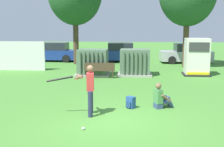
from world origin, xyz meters
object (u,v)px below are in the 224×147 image
parked_car_right_of_center (186,54)px  parked_car_left_of_center (119,53)px  park_bench (100,69)px  batter (89,87)px  sports_ball (83,128)px  transformer_mid_west (135,63)px  transformer_west (93,63)px  parked_car_leftmost (54,53)px  backpack (131,103)px  seated_spectator (161,98)px  generator_enclosure (197,57)px

parked_car_right_of_center → parked_car_left_of_center: bearing=176.4°
park_bench → parked_car_right_of_center: 10.04m
park_bench → batter: batter is taller
park_bench → sports_ball: 8.82m
transformer_mid_west → parked_car_right_of_center: bearing=57.8°
transformer_west → sports_ball: 9.86m
transformer_mid_west → sports_ball: bearing=-97.8°
parked_car_leftmost → parked_car_left_of_center: 5.67m
sports_ball → park_bench: bearing=94.4°
park_bench → parked_car_left_of_center: 8.25m
transformer_mid_west → parked_car_left_of_center: (-1.46, 6.98, -0.04)m
backpack → parked_car_leftmost: size_ratio=0.10×
seated_spectator → parked_car_leftmost: parked_car_leftmost is taller
transformer_west → generator_enclosure: generator_enclosure is taller
generator_enclosure → backpack: (-3.86, -7.88, -0.92)m
generator_enclosure → park_bench: 6.11m
parked_car_right_of_center → sports_ball: bearing=-108.4°
transformer_west → transformer_mid_west: 2.62m
park_bench → parked_car_leftmost: size_ratio=0.43×
transformer_mid_west → seated_spectator: size_ratio=2.18×
batter → parked_car_leftmost: bearing=110.3°
parked_car_left_of_center → park_bench: bearing=-94.1°
park_bench → backpack: 6.63m
backpack → generator_enclosure: bearing=63.9°
backpack → parked_car_leftmost: (-7.08, 14.33, 0.54)m
generator_enclosure → parked_car_leftmost: 12.71m
transformer_west → sports_ball: (1.23, -9.76, -0.74)m
parked_car_leftmost → parked_car_right_of_center: (11.29, -0.15, 0.00)m
parked_car_right_of_center → generator_enclosure: bearing=-93.2°
sports_ball → transformer_west: bearing=97.2°
park_bench → seated_spectator: size_ratio=1.89×
park_bench → backpack: park_bench is taller
park_bench → backpack: size_ratio=4.13×
transformer_mid_west → parked_car_leftmost: 9.83m
parked_car_leftmost → parked_car_left_of_center: same height
transformer_west → park_bench: transformer_west is taller
batter → park_bench: bearing=94.7°
batter → generator_enclosure: bearing=59.3°
sports_ball → seated_spectator: (2.45, 2.61, 0.33)m
sports_ball → parked_car_left_of_center: bearing=90.3°
transformer_west → parked_car_left_of_center: bearing=81.0°
transformer_west → batter: 8.35m
transformer_west → park_bench: (0.55, -0.98, -0.25)m
parked_car_leftmost → park_bench: bearing=-57.7°
backpack → parked_car_right_of_center: parked_car_right_of_center is taller
generator_enclosure → parked_car_leftmost: (-10.94, 6.46, -0.38)m
sports_ball → parked_car_right_of_center: parked_car_right_of_center is taller
batter → backpack: size_ratio=3.95×
sports_ball → parked_car_left_of_center: size_ratio=0.02×
backpack → parked_car_leftmost: 16.00m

